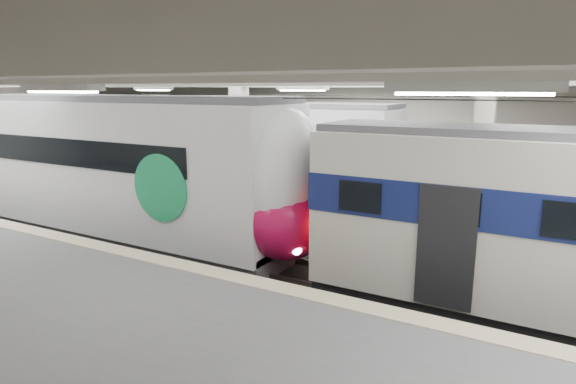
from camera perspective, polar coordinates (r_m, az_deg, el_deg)
The scene contains 3 objects.
station_hall at distance 11.50m, azimuth -7.03°, elevation 3.60°, with size 36.00×24.00×5.75m.
modern_emu at distance 16.17m, azimuth -17.38°, elevation 2.30°, with size 14.84×3.06×4.74m.
far_train at distance 20.39m, azimuth -6.42°, elevation 4.58°, with size 13.84×2.91×4.42m.
Camera 1 is at (6.77, -10.89, 4.93)m, focal length 30.00 mm.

